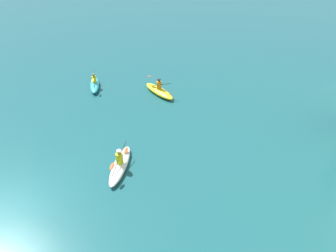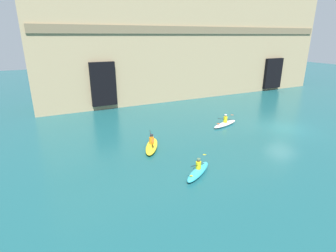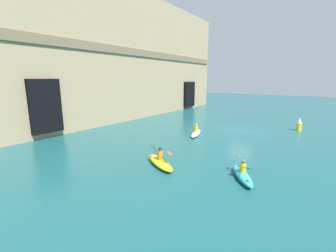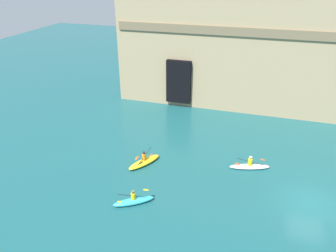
% 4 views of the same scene
% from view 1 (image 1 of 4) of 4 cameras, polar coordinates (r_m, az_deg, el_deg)
% --- Properties ---
extents(ground_plane, '(120.00, 120.00, 0.00)m').
position_cam_1_polar(ground_plane, '(16.22, -26.33, -12.88)').
color(ground_plane, '#195156').
extents(kayak_yellow, '(2.26, 3.13, 1.20)m').
position_cam_1_polar(kayak_yellow, '(23.64, -1.56, 6.16)').
color(kayak_yellow, yellow).
rests_on(kayak_yellow, ground).
extents(kayak_white, '(3.29, 1.61, 1.10)m').
position_cam_1_polar(kayak_white, '(16.71, -8.36, -6.66)').
color(kayak_white, white).
rests_on(kayak_white, ground).
extents(kayak_cyan, '(2.72, 2.14, 1.09)m').
position_cam_1_polar(kayak_cyan, '(25.20, -12.65, 7.11)').
color(kayak_cyan, '#33B2C6').
rests_on(kayak_cyan, ground).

